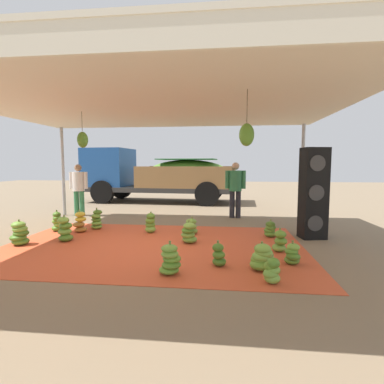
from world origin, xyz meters
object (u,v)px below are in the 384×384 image
object	(u,v)px
banana_bunch_5	(189,233)
banana_bunch_9	(20,234)
worker_1	(235,186)
banana_bunch_13	(261,257)
banana_bunch_8	(170,260)
banana_bunch_14	(80,223)
banana_bunch_4	(150,223)
banana_bunch_0	(292,254)
banana_bunch_3	(97,220)
speaker_stack	(314,193)
banana_bunch_11	(219,255)
banana_bunch_6	(57,222)
banana_bunch_1	(280,242)
banana_bunch_7	(65,230)
banana_bunch_2	(272,271)
banana_bunch_10	(270,230)
worker_0	(79,186)
cargo_truck_main	(155,175)
banana_bunch_12	(191,227)

from	to	relation	value
banana_bunch_5	banana_bunch_9	xyz separation A→B (m)	(-3.50, -0.54, 0.03)
worker_1	banana_bunch_13	bearing A→B (deg)	-86.86
banana_bunch_8	banana_bunch_13	bearing A→B (deg)	13.41
banana_bunch_14	worker_1	distance (m)	4.70
banana_bunch_4	banana_bunch_9	distance (m)	2.81
banana_bunch_0	banana_bunch_3	xyz separation A→B (m)	(-4.45, 2.24, 0.07)
banana_bunch_4	speaker_stack	world-z (taller)	speaker_stack
banana_bunch_9	banana_bunch_11	size ratio (longest dim) A/B	1.26
banana_bunch_13	banana_bunch_14	bearing A→B (deg)	152.27
banana_bunch_6	worker_1	size ratio (longest dim) A/B	0.31
banana_bunch_9	worker_1	distance (m)	5.98
banana_bunch_5	banana_bunch_11	xyz separation A→B (m)	(0.67, -1.38, -0.03)
banana_bunch_1	banana_bunch_7	xyz separation A→B (m)	(-4.55, 0.32, 0.05)
banana_bunch_7	banana_bunch_9	bearing A→B (deg)	-152.76
banana_bunch_2	banana_bunch_5	bearing A→B (deg)	125.46
banana_bunch_7	banana_bunch_11	xyz separation A→B (m)	(3.39, -1.24, -0.07)
banana_bunch_3	banana_bunch_14	size ratio (longest dim) A/B	1.00
banana_bunch_9	banana_bunch_10	size ratio (longest dim) A/B	1.32
banana_bunch_14	worker_0	bearing A→B (deg)	117.41
banana_bunch_0	cargo_truck_main	xyz separation A→B (m)	(-4.24, 7.98, 1.05)
banana_bunch_8	banana_bunch_14	size ratio (longest dim) A/B	0.92
banana_bunch_3	banana_bunch_14	xyz separation A→B (m)	(-0.27, -0.36, -0.00)
banana_bunch_8	worker_0	world-z (taller)	worker_0
banana_bunch_3	banana_bunch_7	xyz separation A→B (m)	(-0.18, -1.22, 0.02)
banana_bunch_11	cargo_truck_main	size ratio (longest dim) A/B	0.06
banana_bunch_2	speaker_stack	world-z (taller)	speaker_stack
banana_bunch_1	banana_bunch_8	world-z (taller)	banana_bunch_8
banana_bunch_12	cargo_truck_main	distance (m)	6.53
worker_1	banana_bunch_4	bearing A→B (deg)	-132.36
banana_bunch_12	banana_bunch_11	bearing A→B (deg)	-72.06
banana_bunch_2	worker_1	distance (m)	5.28
banana_bunch_1	banana_bunch_9	world-z (taller)	banana_bunch_9
banana_bunch_12	speaker_stack	size ratio (longest dim) A/B	0.20
banana_bunch_9	speaker_stack	distance (m)	6.45
banana_bunch_0	banana_bunch_1	distance (m)	0.70
banana_bunch_12	banana_bunch_9	bearing A→B (deg)	-158.75
banana_bunch_6	worker_0	world-z (taller)	worker_0
banana_bunch_7	worker_1	world-z (taller)	worker_1
banana_bunch_5	banana_bunch_14	bearing A→B (deg)	165.62
cargo_truck_main	worker_1	bearing A→B (deg)	-46.59
banana_bunch_6	banana_bunch_7	xyz separation A→B (m)	(0.71, -0.88, 0.02)
banana_bunch_11	banana_bunch_14	xyz separation A→B (m)	(-3.49, 2.10, 0.06)
banana_bunch_9	cargo_truck_main	distance (m)	7.52
banana_bunch_3	banana_bunch_6	bearing A→B (deg)	-159.09
banana_bunch_2	banana_bunch_14	size ratio (longest dim) A/B	0.75
speaker_stack	worker_1	bearing A→B (deg)	124.41
banana_bunch_7	speaker_stack	bearing A→B (deg)	9.27
banana_bunch_10	banana_bunch_12	distance (m)	1.86
banana_bunch_8	banana_bunch_11	distance (m)	0.85
speaker_stack	cargo_truck_main	bearing A→B (deg)	130.07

